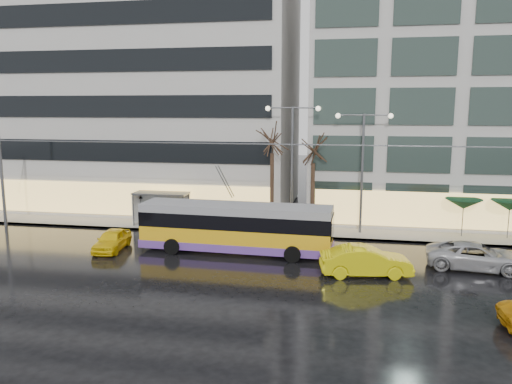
% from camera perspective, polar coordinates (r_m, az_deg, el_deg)
% --- Properties ---
extents(ground, '(140.00, 140.00, 0.00)m').
position_cam_1_polar(ground, '(27.34, -2.77, -9.78)').
color(ground, black).
rests_on(ground, ground).
extents(sidewalk, '(80.00, 10.00, 0.15)m').
position_cam_1_polar(sidewalk, '(40.31, 4.56, -3.28)').
color(sidewalk, gray).
rests_on(sidewalk, ground).
extents(kerb, '(80.00, 0.10, 0.15)m').
position_cam_1_polar(kerb, '(35.53, 3.73, -5.06)').
color(kerb, slate).
rests_on(kerb, ground).
extents(building_left, '(34.00, 14.00, 22.00)m').
position_cam_1_polar(building_left, '(49.28, -16.37, 11.69)').
color(building_left, '#B1AFA9').
rests_on(building_left, sidewalk).
extents(trolleybus, '(12.19, 4.93, 5.61)m').
position_cam_1_polar(trolleybus, '(31.48, -2.32, -4.27)').
color(trolleybus, gold).
rests_on(trolleybus, ground).
extents(catenary, '(42.24, 5.12, 7.00)m').
position_cam_1_polar(catenary, '(33.74, 1.90, 1.41)').
color(catenary, '#595B60').
rests_on(catenary, ground).
extents(bus_shelter, '(4.20, 1.60, 2.51)m').
position_cam_1_polar(bus_shelter, '(39.19, -11.20, -1.00)').
color(bus_shelter, '#595B60').
rests_on(bus_shelter, sidewalk).
extents(street_lamp_near, '(3.96, 0.36, 9.03)m').
position_cam_1_polar(street_lamp_near, '(36.23, 4.16, 4.73)').
color(street_lamp_near, '#595B60').
rests_on(street_lamp_near, sidewalk).
extents(street_lamp_far, '(3.96, 0.36, 8.53)m').
position_cam_1_polar(street_lamp_far, '(36.06, 12.10, 4.08)').
color(street_lamp_far, '#595B60').
rests_on(street_lamp_far, sidewalk).
extents(tree_a, '(3.20, 3.20, 8.40)m').
position_cam_1_polar(tree_a, '(36.55, 1.86, 6.52)').
color(tree_a, black).
rests_on(tree_a, sidewalk).
extents(tree_b, '(3.20, 3.20, 7.70)m').
position_cam_1_polar(tree_b, '(36.47, 6.59, 5.37)').
color(tree_b, black).
rests_on(tree_b, sidewalk).
extents(parasol_a, '(2.50, 2.50, 2.65)m').
position_cam_1_polar(parasol_a, '(37.57, 22.64, -1.27)').
color(parasol_a, '#595B60').
rests_on(parasol_a, sidewalk).
extents(parasol_b, '(2.50, 2.50, 2.65)m').
position_cam_1_polar(parasol_b, '(38.33, 27.02, -1.38)').
color(parasol_b, '#595B60').
rests_on(parasol_b, sidewalk).
extents(taxi_a, '(1.93, 4.03, 1.33)m').
position_cam_1_polar(taxi_a, '(33.51, -16.13, -5.29)').
color(taxi_a, yellow).
rests_on(taxi_a, ground).
extents(taxi_b, '(5.14, 2.47, 1.62)m').
position_cam_1_polar(taxi_b, '(28.10, 12.42, -7.72)').
color(taxi_b, yellow).
rests_on(taxi_b, ground).
extents(sedan_silver, '(5.69, 3.12, 1.51)m').
position_cam_1_polar(sedan_silver, '(31.13, 23.85, -6.72)').
color(sedan_silver, '#A5A5AA').
rests_on(sedan_silver, ground).
extents(pedestrian_a, '(1.18, 1.19, 2.19)m').
position_cam_1_polar(pedestrian_a, '(37.79, -8.21, -1.85)').
color(pedestrian_a, black).
rests_on(pedestrian_a, sidewalk).
extents(pedestrian_b, '(1.17, 1.10, 1.91)m').
position_cam_1_polar(pedestrian_b, '(38.40, -6.79, -2.40)').
color(pedestrian_b, black).
rests_on(pedestrian_b, sidewalk).
extents(pedestrian_c, '(1.15, 0.95, 2.11)m').
position_cam_1_polar(pedestrian_c, '(40.55, -13.21, -1.72)').
color(pedestrian_c, black).
rests_on(pedestrian_c, sidewalk).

